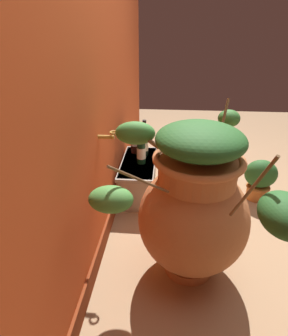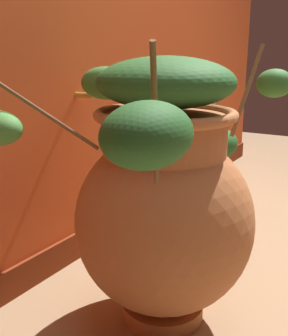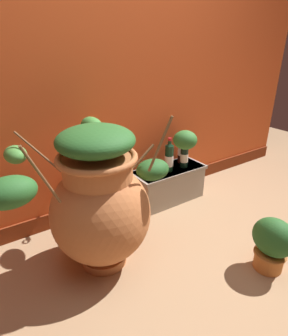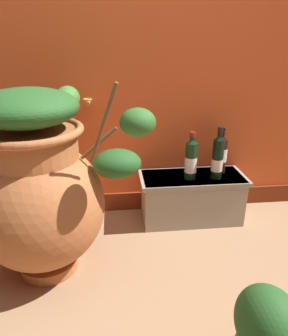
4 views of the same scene
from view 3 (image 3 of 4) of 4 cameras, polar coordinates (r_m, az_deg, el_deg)
name	(u,v)px [view 3 (image 3 of 4)]	position (r m, az deg, el deg)	size (l,w,h in m)	color
ground_plane	(207,278)	(1.98, 12.57, -21.02)	(7.00, 7.00, 0.00)	#9E7A56
back_wall	(109,55)	(2.37, -7.03, 21.73)	(4.40, 0.33, 2.60)	#D15123
terracotta_urn	(100,200)	(1.79, -8.91, -6.45)	(1.16, 0.81, 1.01)	#B26638
stone_ledge	(168,183)	(2.66, 4.96, -3.05)	(0.70, 0.30, 0.32)	#9E9384
wine_bottle_left	(169,157)	(2.51, 5.12, 2.28)	(0.08, 0.08, 0.31)	black
wine_bottle_middle	(182,149)	(2.70, 7.72, 3.84)	(0.08, 0.08, 0.30)	black
wine_bottle_right	(184,152)	(2.60, 8.20, 3.16)	(0.07, 0.07, 0.34)	black
potted_shrub	(272,243)	(2.05, 24.60, -13.62)	(0.22, 0.28, 0.38)	#C17033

